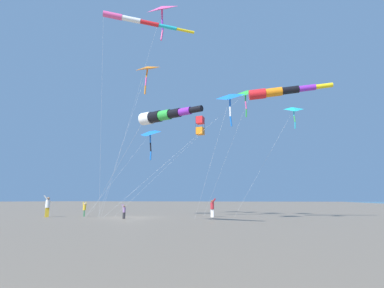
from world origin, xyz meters
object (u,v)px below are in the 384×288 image
(person_bystander_far, at_px, (84,208))
(kite_delta_white_trailing, at_px, (245,93))
(person_child_grey_jacket, at_px, (212,207))
(person_adult_flyer, at_px, (48,205))
(kite_delta_magenta_far_left, at_px, (162,9))
(kite_delta_striped_overhead, at_px, (294,109))
(kite_windsock_long_streamer_right, at_px, (162,116))
(kite_delta_purple_drifting, at_px, (150,133))
(kite_windsock_black_fish_shape, at_px, (278,92))
(kite_delta_checkered_midright, at_px, (147,69))
(kite_box_red_high_left, at_px, (200,126))
(person_child_green_jacket, at_px, (124,211))
(kite_windsock_teal_far_right, at_px, (137,21))
(kite_delta_green_low_center, at_px, (230,97))

(person_bystander_far, height_order, kite_delta_white_trailing, kite_delta_white_trailing)
(person_bystander_far, bearing_deg, person_child_grey_jacket, -163.45)
(person_adult_flyer, distance_m, kite_delta_white_trailing, 20.59)
(kite_delta_magenta_far_left, relative_size, kite_delta_striped_overhead, 1.98)
(kite_windsock_long_streamer_right, height_order, kite_delta_purple_drifting, kite_delta_purple_drifting)
(person_adult_flyer, bearing_deg, kite_delta_striped_overhead, -169.92)
(person_bystander_far, height_order, kite_windsock_black_fish_shape, kite_windsock_black_fish_shape)
(kite_delta_white_trailing, xyz_separation_m, kite_delta_magenta_far_left, (5.48, 6.26, 5.94))
(person_bystander_far, bearing_deg, person_adult_flyer, 40.70)
(person_child_grey_jacket, height_order, kite_windsock_long_streamer_right, kite_windsock_long_streamer_right)
(kite_windsock_black_fish_shape, xyz_separation_m, kite_delta_white_trailing, (3.06, -1.73, 0.95))
(person_adult_flyer, height_order, kite_delta_checkered_midright, kite_delta_checkered_midright)
(person_child_grey_jacket, xyz_separation_m, kite_windsock_black_fish_shape, (-6.38, 1.73, 9.32))
(kite_delta_white_trailing, relative_size, kite_windsock_long_streamer_right, 0.80)
(kite_box_red_high_left, height_order, kite_windsock_long_streamer_right, kite_box_red_high_left)
(person_child_green_jacket, bearing_deg, kite_windsock_black_fish_shape, -166.27)
(person_bystander_far, height_order, kite_windsock_teal_far_right, kite_windsock_teal_far_right)
(kite_delta_checkered_midright, height_order, kite_windsock_long_streamer_right, kite_delta_checkered_midright)
(person_bystander_far, distance_m, kite_box_red_high_left, 14.09)
(kite_delta_purple_drifting, bearing_deg, kite_box_red_high_left, -140.61)
(person_child_green_jacket, relative_size, person_bystander_far, 0.88)
(kite_windsock_long_streamer_right, bearing_deg, person_child_grey_jacket, -92.69)
(kite_delta_checkered_midright, height_order, kite_delta_striped_overhead, kite_delta_checkered_midright)
(kite_windsock_teal_far_right, height_order, kite_delta_striped_overhead, kite_windsock_teal_far_right)
(kite_box_red_high_left, distance_m, kite_windsock_long_streamer_right, 12.39)
(person_child_green_jacket, distance_m, kite_box_red_high_left, 12.24)
(kite_windsock_teal_far_right, relative_size, kite_box_red_high_left, 1.55)
(kite_delta_striped_overhead, bearing_deg, kite_delta_white_trailing, -21.91)
(person_child_grey_jacket, xyz_separation_m, kite_delta_striped_overhead, (-7.46, 1.66, 7.69))
(person_child_grey_jacket, bearing_deg, kite_delta_white_trailing, -179.90)
(kite_windsock_black_fish_shape, xyz_separation_m, kite_delta_checkered_midright, (12.69, -0.26, 4.46))
(kite_delta_checkered_midright, relative_size, kite_delta_striped_overhead, 1.69)
(person_adult_flyer, height_order, kite_delta_striped_overhead, kite_delta_striped_overhead)
(person_bystander_far, xyz_separation_m, kite_delta_white_trailing, (-14.71, -3.39, 10.44))
(person_child_grey_jacket, relative_size, kite_box_red_high_left, 0.16)
(kite_windsock_black_fish_shape, height_order, kite_delta_green_low_center, kite_windsock_black_fish_shape)
(kite_windsock_teal_far_right, bearing_deg, kite_delta_striped_overhead, -150.72)
(kite_delta_white_trailing, distance_m, kite_windsock_long_streamer_right, 10.69)
(person_adult_flyer, xyz_separation_m, kite_box_red_high_left, (-11.55, -8.39, 8.28))
(person_child_grey_jacket, xyz_separation_m, person_bystander_far, (11.39, 3.38, -0.17))
(kite_windsock_teal_far_right, xyz_separation_m, kite_delta_purple_drifting, (2.86, -7.36, -7.26))
(person_child_grey_jacket, height_order, person_bystander_far, person_child_grey_jacket)
(kite_delta_green_low_center, bearing_deg, person_child_grey_jacket, -57.32)
(kite_delta_white_trailing, distance_m, kite_box_red_high_left, 6.54)
(person_child_green_jacket, height_order, person_bystander_far, person_bystander_far)
(kite_box_red_high_left, distance_m, kite_delta_purple_drifting, 5.52)
(kite_windsock_long_streamer_right, bearing_deg, kite_delta_striped_overhead, -136.86)
(kite_delta_checkered_midright, height_order, kite_delta_purple_drifting, kite_delta_checkered_midright)
(kite_windsock_teal_far_right, xyz_separation_m, kite_delta_striped_overhead, (-10.97, -6.15, -6.78))
(person_child_grey_jacket, xyz_separation_m, kite_delta_magenta_far_left, (2.16, 6.25, 16.21))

